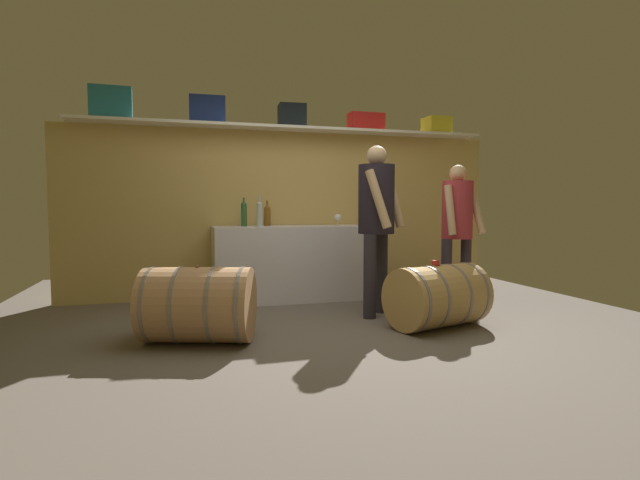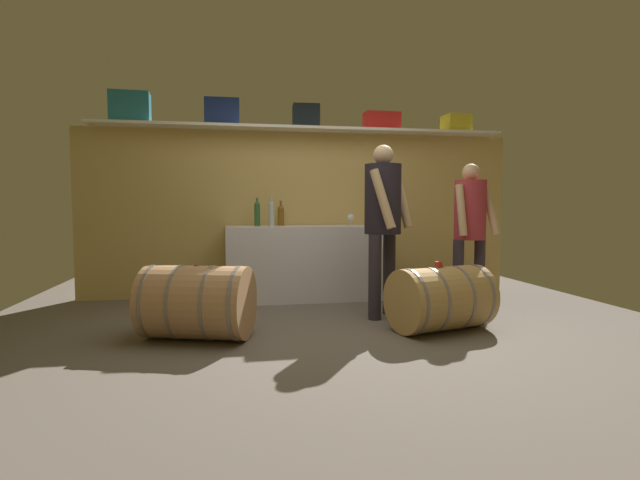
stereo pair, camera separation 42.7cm
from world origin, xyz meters
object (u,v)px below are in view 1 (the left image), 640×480
wine_glass (338,218)px  work_cabinet (292,263)px  tasting_cup (435,263)px  wine_bottle_clear (260,213)px  wine_bottle_amber (267,215)px  wine_bottle_green (244,213)px  toolcase_black (292,116)px  visitor_tasting (377,212)px  toolcase_navy (207,110)px  toolcase_yellow (436,126)px  wine_barrel_far (198,305)px  toolcase_teal (111,104)px  winemaker_pouring (457,220)px  wine_barrel_near (437,296)px  toolcase_red (366,122)px

wine_glass → work_cabinet: bearing=173.5°
tasting_cup → wine_bottle_clear: bearing=130.4°
wine_bottle_amber → wine_bottle_green: (-0.28, -0.07, 0.02)m
toolcase_black → visitor_tasting: size_ratio=0.19×
toolcase_navy → toolcase_yellow: size_ratio=1.30×
toolcase_navy → wine_barrel_far: (-0.19, -1.79, -1.88)m
toolcase_teal → winemaker_pouring: bearing=-21.2°
toolcase_teal → tasting_cup: bearing=-36.4°
toolcase_teal → wine_glass: size_ratio=3.07×
work_cabinet → wine_glass: wine_glass is taller
wine_barrel_near → wine_barrel_far: size_ratio=0.97×
toolcase_teal → toolcase_black: 2.00m
wine_bottle_amber → visitor_tasting: (0.89, -1.23, 0.05)m
toolcase_navy → tasting_cup: 3.10m
toolcase_red → tasting_cup: 2.44m
toolcase_yellow → wine_bottle_green: size_ratio=0.93×
wine_bottle_clear → wine_barrel_near: wine_bottle_clear is taller
winemaker_pouring → tasting_cup: bearing=35.8°
toolcase_yellow → toolcase_black: bearing=178.9°
wine_bottle_amber → wine_glass: bearing=-16.6°
visitor_tasting → wine_bottle_clear: bearing=-88.4°
toolcase_yellow → tasting_cup: size_ratio=4.68×
wine_glass → toolcase_black: bearing=149.7°
wine_bottle_green → tasting_cup: size_ratio=5.04×
toolcase_teal → wine_bottle_green: size_ratio=1.30×
wine_bottle_clear → toolcase_black: bearing=34.9°
toolcase_navy → winemaker_pouring: bearing=-23.6°
toolcase_teal → work_cabinet: size_ratio=0.24×
wine_barrel_far → wine_bottle_amber: bearing=81.0°
winemaker_pouring → wine_bottle_green: bearing=-37.2°
wine_bottle_clear → wine_glass: bearing=1.7°
toolcase_black → winemaker_pouring: size_ratio=0.21×
toolcase_navy → tasting_cup: (1.88, -1.88, -1.60)m
toolcase_navy → winemaker_pouring: (2.55, -1.15, -1.25)m
toolcase_black → visitor_tasting: 1.80m
wine_glass → wine_bottle_green: bearing=171.3°
toolcase_yellow → wine_bottle_amber: 2.52m
wine_glass → toolcase_red: bearing=31.8°
toolcase_teal → wine_glass: (2.49, -0.28, -1.24)m
wine_bottle_clear → wine_bottle_green: size_ratio=1.04×
toolcase_teal → wine_glass: bearing=-9.9°
toolcase_yellow → wine_glass: size_ratio=2.20×
toolcase_yellow → wine_glass: 1.89m
wine_bottle_amber → toolcase_navy: bearing=176.1°
wine_bottle_amber → wine_barrel_near: 2.32m
toolcase_navy → tasting_cup: size_ratio=6.07×
visitor_tasting → toolcase_red: bearing=-151.5°
tasting_cup → work_cabinet: bearing=119.8°
toolcase_navy → work_cabinet: (0.93, -0.22, -1.76)m
wine_bottle_amber → wine_barrel_far: (-0.87, -1.74, -0.68)m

